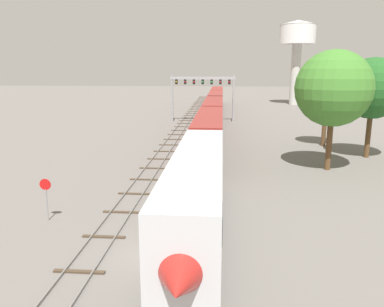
{
  "coord_description": "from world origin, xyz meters",
  "views": [
    {
      "loc": [
        3.42,
        -18.51,
        9.88
      ],
      "look_at": [
        1.0,
        12.0,
        3.0
      ],
      "focal_mm": 35.43,
      "sensor_mm": 36.0,
      "label": 1
    }
  ],
  "objects_px": {
    "passenger_train": "(213,113)",
    "trackside_tree_right": "(327,87)",
    "water_tower": "(297,39)",
    "trackside_tree_left": "(373,89)",
    "signal_gantry": "(203,87)",
    "stop_sign": "(46,194)",
    "trackside_tree_mid": "(334,89)"
  },
  "relations": [
    {
      "from": "trackside_tree_left",
      "to": "trackside_tree_right",
      "type": "distance_m",
      "value": 7.07
    },
    {
      "from": "passenger_train",
      "to": "stop_sign",
      "type": "distance_m",
      "value": 41.39
    },
    {
      "from": "passenger_train",
      "to": "trackside_tree_left",
      "type": "distance_m",
      "value": 26.95
    },
    {
      "from": "water_tower",
      "to": "trackside_tree_mid",
      "type": "height_order",
      "value": "water_tower"
    },
    {
      "from": "stop_sign",
      "to": "trackside_tree_mid",
      "type": "relative_size",
      "value": 0.25
    },
    {
      "from": "passenger_train",
      "to": "trackside_tree_right",
      "type": "relative_size",
      "value": 9.98
    },
    {
      "from": "passenger_train",
      "to": "trackside_tree_right",
      "type": "height_order",
      "value": "trackside_tree_right"
    },
    {
      "from": "stop_sign",
      "to": "trackside_tree_right",
      "type": "relative_size",
      "value": 0.28
    },
    {
      "from": "signal_gantry",
      "to": "trackside_tree_left",
      "type": "distance_m",
      "value": 34.46
    },
    {
      "from": "signal_gantry",
      "to": "trackside_tree_left",
      "type": "xyz_separation_m",
      "value": [
        20.14,
        -27.93,
        1.28
      ]
    },
    {
      "from": "passenger_train",
      "to": "signal_gantry",
      "type": "relative_size",
      "value": 8.4
    },
    {
      "from": "trackside_tree_right",
      "to": "water_tower",
      "type": "bearing_deg",
      "value": 83.44
    },
    {
      "from": "trackside_tree_mid",
      "to": "trackside_tree_right",
      "type": "bearing_deg",
      "value": 77.71
    },
    {
      "from": "stop_sign",
      "to": "passenger_train",
      "type": "bearing_deg",
      "value": 76.02
    },
    {
      "from": "water_tower",
      "to": "trackside_tree_mid",
      "type": "xyz_separation_m",
      "value": [
        -9.42,
        -71.08,
        -9.66
      ]
    },
    {
      "from": "passenger_train",
      "to": "water_tower",
      "type": "distance_m",
      "value": 52.67
    },
    {
      "from": "signal_gantry",
      "to": "stop_sign",
      "type": "bearing_deg",
      "value": -99.06
    },
    {
      "from": "passenger_train",
      "to": "stop_sign",
      "type": "bearing_deg",
      "value": -103.98
    },
    {
      "from": "trackside_tree_left",
      "to": "trackside_tree_mid",
      "type": "bearing_deg",
      "value": -134.93
    },
    {
      "from": "water_tower",
      "to": "signal_gantry",
      "type": "bearing_deg",
      "value": -122.45
    },
    {
      "from": "signal_gantry",
      "to": "stop_sign",
      "type": "xyz_separation_m",
      "value": [
        -7.75,
        -48.6,
        -4.59
      ]
    },
    {
      "from": "passenger_train",
      "to": "signal_gantry",
      "type": "bearing_deg",
      "value": 104.92
    },
    {
      "from": "passenger_train",
      "to": "trackside_tree_left",
      "type": "relative_size",
      "value": 9.14
    },
    {
      "from": "water_tower",
      "to": "trackside_tree_mid",
      "type": "relative_size",
      "value": 1.93
    },
    {
      "from": "water_tower",
      "to": "trackside_tree_left",
      "type": "xyz_separation_m",
      "value": [
        -3.54,
        -65.19,
        -9.93
      ]
    },
    {
      "from": "stop_sign",
      "to": "trackside_tree_mid",
      "type": "distance_m",
      "value": 27.21
    },
    {
      "from": "trackside_tree_mid",
      "to": "trackside_tree_right",
      "type": "height_order",
      "value": "trackside_tree_mid"
    },
    {
      "from": "water_tower",
      "to": "trackside_tree_right",
      "type": "bearing_deg",
      "value": -96.56
    },
    {
      "from": "passenger_train",
      "to": "trackside_tree_mid",
      "type": "relative_size",
      "value": 8.69
    },
    {
      "from": "trackside_tree_left",
      "to": "trackside_tree_right",
      "type": "height_order",
      "value": "trackside_tree_left"
    },
    {
      "from": "water_tower",
      "to": "trackside_tree_left",
      "type": "bearing_deg",
      "value": -93.11
    },
    {
      "from": "signal_gantry",
      "to": "trackside_tree_mid",
      "type": "distance_m",
      "value": 36.74
    }
  ]
}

